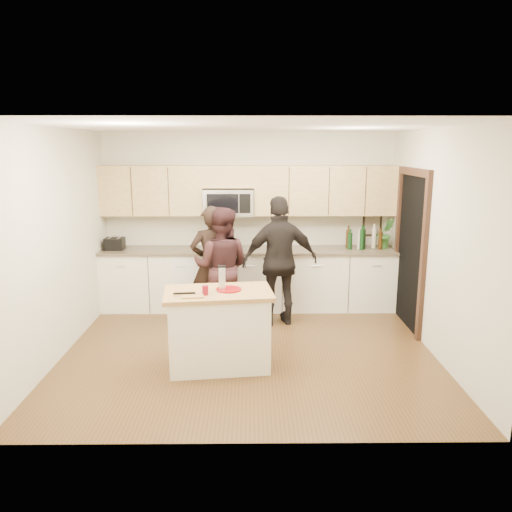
{
  "coord_description": "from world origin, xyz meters",
  "views": [
    {
      "loc": [
        0.03,
        -5.81,
        2.48
      ],
      "look_at": [
        0.09,
        0.35,
        1.12
      ],
      "focal_mm": 35.0,
      "sensor_mm": 36.0,
      "label": 1
    }
  ],
  "objects_px": {
    "island": "(219,329)",
    "woman_right": "(280,261)",
    "woman_center": "(222,267)",
    "toaster": "(115,244)",
    "woman_left": "(212,264)"
  },
  "relations": [
    {
      "from": "island",
      "to": "toaster",
      "type": "xyz_separation_m",
      "value": [
        -1.71,
        2.13,
        0.58
      ]
    },
    {
      "from": "woman_center",
      "to": "woman_left",
      "type": "bearing_deg",
      "value": -38.38
    },
    {
      "from": "toaster",
      "to": "woman_right",
      "type": "xyz_separation_m",
      "value": [
        2.49,
        -0.7,
        -0.12
      ]
    },
    {
      "from": "woman_center",
      "to": "woman_right",
      "type": "bearing_deg",
      "value": -169.27
    },
    {
      "from": "island",
      "to": "woman_left",
      "type": "height_order",
      "value": "woman_left"
    },
    {
      "from": "island",
      "to": "toaster",
      "type": "relative_size",
      "value": 4.54
    },
    {
      "from": "toaster",
      "to": "woman_center",
      "type": "distance_m",
      "value": 1.82
    },
    {
      "from": "island",
      "to": "woman_right",
      "type": "height_order",
      "value": "woman_right"
    },
    {
      "from": "toaster",
      "to": "woman_center",
      "type": "xyz_separation_m",
      "value": [
        1.67,
        -0.71,
        -0.19
      ]
    },
    {
      "from": "woman_left",
      "to": "woman_center",
      "type": "bearing_deg",
      "value": 115.45
    },
    {
      "from": "toaster",
      "to": "woman_center",
      "type": "height_order",
      "value": "woman_center"
    },
    {
      "from": "island",
      "to": "woman_right",
      "type": "bearing_deg",
      "value": 54.54
    },
    {
      "from": "woman_center",
      "to": "woman_right",
      "type": "distance_m",
      "value": 0.82
    },
    {
      "from": "woman_center",
      "to": "woman_right",
      "type": "xyz_separation_m",
      "value": [
        0.82,
        0.01,
        0.07
      ]
    },
    {
      "from": "toaster",
      "to": "woman_left",
      "type": "bearing_deg",
      "value": -19.6
    }
  ]
}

